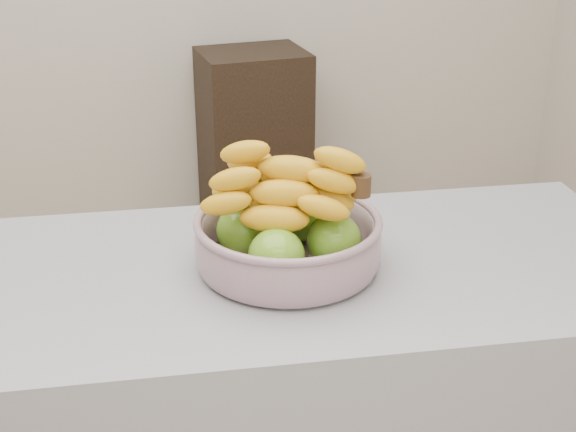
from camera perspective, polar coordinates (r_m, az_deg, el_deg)
The scene contains 2 objects.
cabinet at distance 3.60m, azimuth -2.42°, elevation 5.38°, with size 0.45×0.36×0.80m, color black.
fruit_bowl at distance 1.42m, azimuth -0.02°, elevation -1.24°, with size 0.33×0.33×0.21m.
Camera 1 is at (0.11, -1.60, 1.58)m, focal length 50.00 mm.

